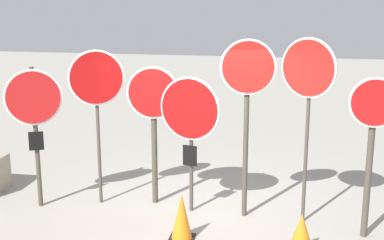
{
  "coord_description": "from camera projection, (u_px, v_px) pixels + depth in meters",
  "views": [
    {
      "loc": [
        1.31,
        -7.44,
        3.29
      ],
      "look_at": [
        -0.04,
        0.0,
        1.46
      ],
      "focal_mm": 50.0,
      "sensor_mm": 36.0,
      "label": 1
    }
  ],
  "objects": [
    {
      "name": "stop_sign_4",
      "position": [
        247.0,
        91.0,
        7.55
      ],
      "size": [
        0.78,
        0.18,
        2.65
      ],
      "rotation": [
        0.0,
        0.0,
        0.15
      ],
      "color": "#474238",
      "rests_on": "ground"
    },
    {
      "name": "stop_sign_2",
      "position": [
        153.0,
        111.0,
        8.14
      ],
      "size": [
        0.8,
        0.18,
        2.19
      ],
      "rotation": [
        0.0,
        0.0,
        0.1
      ],
      "color": "#474238",
      "rests_on": "ground"
    },
    {
      "name": "traffic_cone_1",
      "position": [
        301.0,
        234.0,
        6.83
      ],
      "size": [
        0.4,
        0.4,
        0.54
      ],
      "color": "black",
      "rests_on": "ground"
    },
    {
      "name": "traffic_cone_0",
      "position": [
        182.0,
        217.0,
        7.19
      ],
      "size": [
        0.34,
        0.34,
        0.65
      ],
      "color": "black",
      "rests_on": "ground"
    },
    {
      "name": "stop_sign_3",
      "position": [
        190.0,
        116.0,
        7.82
      ],
      "size": [
        0.92,
        0.26,
        2.09
      ],
      "rotation": [
        0.0,
        0.0,
        -0.24
      ],
      "color": "#474238",
      "rests_on": "ground"
    },
    {
      "name": "stop_sign_0",
      "position": [
        34.0,
        109.0,
        7.99
      ],
      "size": [
        0.78,
        0.38,
        2.19
      ],
      "rotation": [
        0.0,
        0.0,
        0.42
      ],
      "color": "#474238",
      "rests_on": "ground"
    },
    {
      "name": "stop_sign_6",
      "position": [
        372.0,
        130.0,
        6.97
      ],
      "size": [
        0.66,
        0.15,
        2.23
      ],
      "rotation": [
        0.0,
        0.0,
        -0.03
      ],
      "color": "#474238",
      "rests_on": "ground"
    },
    {
      "name": "ground_plane",
      "position": [
        195.0,
        213.0,
        8.12
      ],
      "size": [
        40.0,
        40.0,
        0.0
      ],
      "primitive_type": "plane",
      "color": "gray"
    },
    {
      "name": "stop_sign_1",
      "position": [
        97.0,
        87.0,
        8.05
      ],
      "size": [
        0.78,
        0.39,
        2.44
      ],
      "rotation": [
        0.0,
        0.0,
        0.44
      ],
      "color": "#474238",
      "rests_on": "ground"
    },
    {
      "name": "stop_sign_5",
      "position": [
        308.0,
        81.0,
        7.3
      ],
      "size": [
        0.73,
        0.44,
        2.69
      ],
      "rotation": [
        0.0,
        0.0,
        -0.52
      ],
      "color": "#474238",
      "rests_on": "ground"
    }
  ]
}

